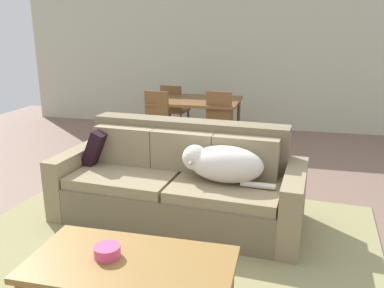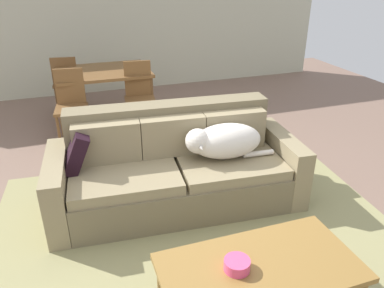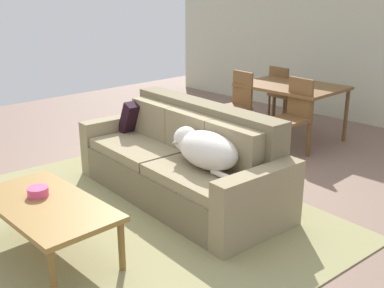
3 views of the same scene
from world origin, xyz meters
name	(u,v)px [view 3 (image 3 of 3)]	position (x,y,z in m)	size (l,w,h in m)	color
ground_plane	(172,199)	(0.00, 0.00, 0.00)	(10.00, 10.00, 0.00)	#7D6153
back_partition	(376,34)	(0.00, 4.00, 1.35)	(8.00, 0.12, 2.70)	beige
area_rug	(117,220)	(0.00, -0.65, 0.01)	(3.49, 3.14, 0.01)	#938D5D
couch	(183,163)	(0.00, 0.15, 0.34)	(2.38, 1.11, 0.91)	#73674B
dog_on_left_cushion	(205,149)	(0.43, 0.02, 0.63)	(0.84, 0.43, 0.33)	silver
throw_pillow_by_left_arm	(137,117)	(-0.87, 0.28, 0.63)	(0.12, 0.37, 0.37)	black
coffee_table	(46,208)	(0.10, -1.35, 0.40)	(1.23, 0.64, 0.44)	olive
bowl_on_coffee_table	(38,192)	(-0.05, -1.33, 0.48)	(0.16, 0.16, 0.07)	#EA4C7F
dining_table	(292,90)	(-0.37, 2.49, 0.68)	(1.28, 0.97, 0.75)	brown
dining_chair_near_left	(236,103)	(-0.85, 1.93, 0.51)	(0.44, 0.44, 0.93)	brown
dining_chair_near_right	(294,113)	(0.03, 1.97, 0.53)	(0.44, 0.44, 0.95)	brown
dining_chair_far_left	(283,92)	(-0.87, 3.01, 0.50)	(0.44, 0.44, 0.88)	brown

